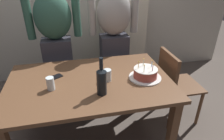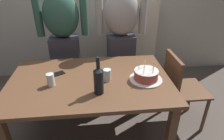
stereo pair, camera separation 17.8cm
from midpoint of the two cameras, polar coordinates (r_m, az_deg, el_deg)
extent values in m
plane|color=#564C44|center=(2.30, -3.15, -18.74)|extent=(10.00, 10.00, 0.00)
cube|color=brown|center=(1.84, -3.73, -3.22)|extent=(1.50, 0.96, 0.03)
cube|color=brown|center=(1.91, 19.28, -18.01)|extent=(0.07, 0.07, 0.70)
cube|color=brown|center=(2.47, -19.97, -6.25)|extent=(0.07, 0.07, 0.70)
cube|color=brown|center=(2.49, 11.96, -4.66)|extent=(0.07, 0.07, 0.70)
cylinder|color=white|center=(1.86, 12.48, -2.74)|extent=(0.30, 0.30, 0.01)
cylinder|color=#B24C42|center=(1.83, 12.63, -1.48)|extent=(0.22, 0.22, 0.08)
cylinder|color=silver|center=(1.81, 12.78, -0.27)|extent=(0.22, 0.22, 0.01)
cylinder|color=beige|center=(1.86, 12.23, 1.65)|extent=(0.01, 0.01, 0.06)
sphere|color=#F9C64C|center=(1.84, 12.35, 2.68)|extent=(0.01, 0.01, 0.01)
cylinder|color=#EAB266|center=(1.80, 10.68, 0.87)|extent=(0.01, 0.01, 0.06)
sphere|color=#F9C64C|center=(1.78, 10.79, 1.93)|extent=(0.01, 0.01, 0.01)
cylinder|color=beige|center=(1.74, 12.19, -0.27)|extent=(0.01, 0.01, 0.06)
sphere|color=#F9C64C|center=(1.72, 12.31, 0.82)|extent=(0.01, 0.01, 0.01)
cylinder|color=pink|center=(1.77, 14.70, -0.12)|extent=(0.01, 0.01, 0.06)
sphere|color=#F9C64C|center=(1.75, 14.85, 0.95)|extent=(0.01, 0.01, 0.01)
cylinder|color=#93B7DB|center=(1.84, 14.63, 1.07)|extent=(0.01, 0.01, 0.06)
sphere|color=#F9C64C|center=(1.82, 14.77, 2.11)|extent=(0.01, 0.01, 0.01)
cylinder|color=silver|center=(1.76, -14.69, -2.88)|extent=(0.07, 0.07, 0.12)
cylinder|color=silver|center=(1.78, 1.44, -1.54)|extent=(0.07, 0.07, 0.11)
cylinder|color=black|center=(1.59, -0.70, -3.66)|extent=(0.08, 0.08, 0.21)
cone|color=black|center=(1.53, -0.73, 0.08)|extent=(0.08, 0.08, 0.03)
cylinder|color=black|center=(1.50, -0.74, 2.09)|extent=(0.03, 0.03, 0.09)
cube|color=black|center=(1.95, -13.25, -1.23)|extent=(0.16, 0.14, 0.01)
cube|color=#33333D|center=(2.60, -10.89, -0.32)|extent=(0.34, 0.23, 0.92)
ellipsoid|color=#2D5647|center=(2.35, -12.52, 15.30)|extent=(0.41, 0.27, 0.52)
cylinder|color=#2D5647|center=(2.37, -5.91, 15.26)|extent=(0.09, 0.09, 0.44)
cylinder|color=#2D5647|center=(2.42, -18.69, 14.28)|extent=(0.09, 0.09, 0.44)
cube|color=#33333D|center=(2.62, 4.39, 0.42)|extent=(0.34, 0.23, 0.92)
ellipsoid|color=#9E9993|center=(2.37, 5.04, 15.97)|extent=(0.41, 0.27, 0.52)
cylinder|color=#9E9993|center=(2.47, 11.05, 15.44)|extent=(0.09, 0.09, 0.44)
cylinder|color=#9E9993|center=(2.37, -1.53, 15.43)|extent=(0.09, 0.09, 0.44)
cube|color=brown|center=(2.37, 22.76, -5.27)|extent=(0.42, 0.42, 0.02)
cube|color=brown|center=(2.18, 19.37, -1.07)|extent=(0.04, 0.40, 0.40)
cylinder|color=brown|center=(2.47, 27.36, -11.73)|extent=(0.04, 0.04, 0.45)
cylinder|color=brown|center=(2.70, 23.56, -7.04)|extent=(0.04, 0.04, 0.45)
cylinder|color=brown|center=(2.30, 19.59, -13.03)|extent=(0.04, 0.04, 0.45)
cylinder|color=brown|center=(2.55, 16.41, -7.85)|extent=(0.04, 0.04, 0.45)
cube|color=beige|center=(3.17, 7.64, 8.51)|extent=(0.67, 0.30, 1.24)
camera|label=1|loc=(0.09, -87.14, 1.54)|focal=31.44mm
camera|label=2|loc=(0.09, 92.86, -1.54)|focal=31.44mm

